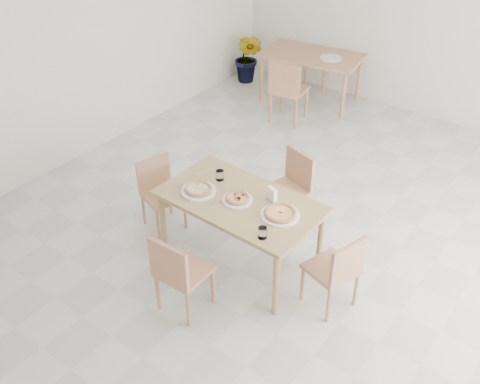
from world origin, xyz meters
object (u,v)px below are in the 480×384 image
Objects in this scene: main_table at (240,207)px; pizza_pepperoni at (237,198)px; chair_south at (178,270)px; second_table at (312,60)px; chair_back_s at (287,87)px; chair_back_n at (327,53)px; tumbler_b at (220,175)px; plate_pepperoni at (237,200)px; plate_margherita at (280,215)px; chair_east at (338,268)px; plate_empty at (331,58)px; tumbler_a at (262,233)px; pizza_mushroom at (199,189)px; chair_west at (159,188)px; napkin_holder at (272,194)px; chair_north at (291,184)px; plate_mushroom at (199,191)px; potted_plant at (248,58)px.

pizza_pepperoni reaches higher than main_table.
chair_south is 0.53× the size of second_table.
chair_back_s is 1.03× the size of chair_back_n.
plate_pepperoni is at bearing -27.36° from tumbler_b.
main_table is at bearing -178.57° from plate_margherita.
main_table is at bearing -72.90° from chair_east.
plate_empty reaches higher than second_table.
pizza_pepperoni is at bearing -73.71° from plate_empty.
tumbler_a is at bearing -68.47° from plate_empty.
plate_empty is (-0.72, 3.49, -0.04)m from tumbler_b.
pizza_pepperoni is (0.38, 0.10, 0.00)m from pizza_mushroom.
chair_back_n reaches higher than plate_empty.
chair_west is 1.10m from plate_pepperoni.
chair_east is 3.65m from chair_back_s.
plate_pepperoni is at bearing 15.33° from pizza_mushroom.
napkin_holder is at bearing 37.04° from main_table.
chair_north is 0.98m from plate_margherita.
chair_south is 2.35× the size of plate_margherita.
chair_back_n is (-2.00, 4.67, -0.28)m from tumbler_a.
pizza_mushroom is 0.90m from tumbler_a.
pizza_mushroom is at bearing -104.04° from plate_mushroom.
chair_east is 2.76× the size of plate_pepperoni.
potted_plant reaches higher than chair_east.
plate_mushroom is (-0.39, -0.14, 0.09)m from main_table.
tumbler_b is (0.03, 0.29, 0.04)m from plate_mushroom.
pizza_mushroom is at bearing -96.06° from chair_north.
chair_south reaches higher than second_table.
chair_back_s reaches higher than chair_back_n.
potted_plant reaches higher than pizza_mushroom.
chair_north is 1.31m from tumbler_a.
chair_back_n is at bearing 105.37° from tumbler_b.
plate_mushroom reaches higher than main_table.
main_table is 0.61m from tumbler_a.
plate_mushroom is 0.38× the size of chair_back_n.
chair_south is 3.88m from chair_back_s.
plate_pepperoni is (1.06, -0.03, 0.31)m from chair_west.
chair_north is 3.01m from plate_empty.
tumbler_b is at bearing 84.33° from pizza_mushroom.
tumbler_b is 2.82m from chair_back_s.
chair_north is 0.92× the size of chair_back_n.
napkin_holder is (0.63, 0.31, 0.03)m from pizza_mushroom.
chair_back_s is at bearing 121.68° from plate_margherita.
tumbler_b is at bearing -78.36° from plate_empty.
potted_plant reaches higher than second_table.
tumbler_a reaches higher than plate_margherita.
plate_pepperoni and plate_empty have the same top height.
tumbler_a is at bearing -32.59° from main_table.
napkin_holder is 3.83m from second_table.
pizza_pepperoni is at bearing -82.87° from plate_pepperoni.
chair_north is 2.52× the size of pizza_mushroom.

